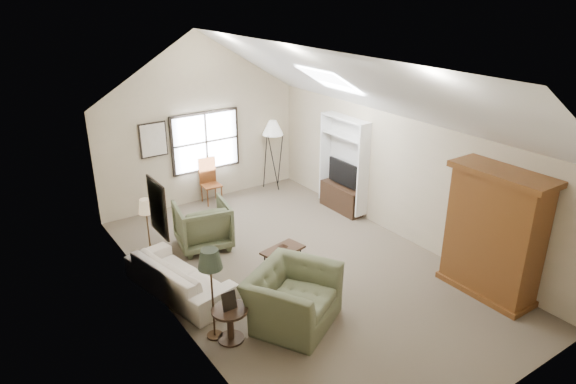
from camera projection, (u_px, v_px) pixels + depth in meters
room_shell at (302, 96)px, 8.29m from camera, size 5.01×8.01×4.00m
window at (206, 142)px, 12.03m from camera, size 1.72×0.08×1.42m
skylight at (330, 80)px, 9.65m from camera, size 0.80×1.20×0.52m
wall_art at (155, 171)px, 9.35m from camera, size 1.97×3.71×0.88m
armoire at (494, 234)px, 8.40m from camera, size 0.60×1.50×2.20m
tv_alcove at (344, 163)px, 11.51m from camera, size 0.32×1.30×2.10m
media_console at (341, 198)px, 11.83m from camera, size 0.34×1.18×0.60m
tv_panel at (343, 173)px, 11.59m from camera, size 0.05×0.90×0.55m
sofa at (180, 276)px, 8.68m from camera, size 1.27×2.28×0.63m
armchair_near at (293, 298)px, 7.86m from camera, size 1.74×1.68×0.87m
armchair_far at (203, 225)px, 10.15m from camera, size 1.17×1.20×0.93m
coffee_table at (283, 259)px, 9.45m from camera, size 0.86×0.59×0.40m
bowl at (283, 248)px, 9.36m from camera, size 0.22×0.22×0.05m
side_table at (230, 324)px, 7.52m from camera, size 0.64×0.64×0.54m
side_chair at (211, 181)px, 12.15m from camera, size 0.44×0.44×1.08m
tripod_lamp at (273, 154)px, 12.93m from camera, size 0.68×0.68×1.79m
dark_lamp at (212, 294)px, 7.41m from camera, size 0.43×0.43×1.50m
tan_lamp at (148, 232)px, 9.42m from camera, size 0.32×0.32×1.35m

